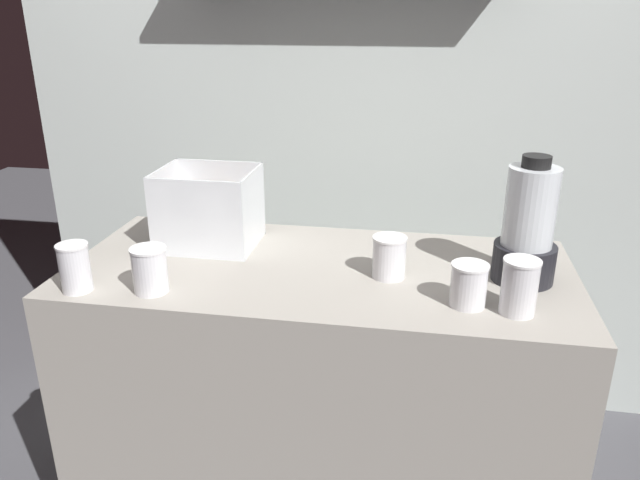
# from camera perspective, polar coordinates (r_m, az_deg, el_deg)

# --- Properties ---
(counter) EXTENTS (1.40, 0.64, 0.90)m
(counter) POSITION_cam_1_polar(r_m,az_deg,el_deg) (1.93, 0.00, -14.87)
(counter) COLOR #9E998E
(counter) RESTS_ON ground_plane
(back_wall_unit) EXTENTS (2.60, 0.24, 2.50)m
(back_wall_unit) POSITION_cam_1_polar(r_m,az_deg,el_deg) (2.34, 3.24, 13.41)
(back_wall_unit) COLOR silver
(back_wall_unit) RESTS_ON ground_plane
(carrot_display_bin) EXTENTS (0.28, 0.23, 0.23)m
(carrot_display_bin) POSITION_cam_1_polar(r_m,az_deg,el_deg) (1.87, -10.33, 1.68)
(carrot_display_bin) COLOR white
(carrot_display_bin) RESTS_ON counter
(blender_pitcher) EXTENTS (0.16, 0.16, 0.34)m
(blender_pitcher) POSITION_cam_1_polar(r_m,az_deg,el_deg) (1.66, 18.89, 0.89)
(blender_pitcher) COLOR black
(blender_pitcher) RESTS_ON counter
(juice_cup_orange_far_left) EXTENTS (0.08, 0.08, 0.13)m
(juice_cup_orange_far_left) POSITION_cam_1_polar(r_m,az_deg,el_deg) (1.66, -21.96, -2.68)
(juice_cup_orange_far_left) COLOR white
(juice_cup_orange_far_left) RESTS_ON counter
(juice_cup_carrot_left) EXTENTS (0.09, 0.09, 0.12)m
(juice_cup_carrot_left) POSITION_cam_1_polar(r_m,az_deg,el_deg) (1.60, -15.64, -2.96)
(juice_cup_carrot_left) COLOR white
(juice_cup_carrot_left) RESTS_ON counter
(juice_cup_carrot_middle) EXTENTS (0.09, 0.09, 0.11)m
(juice_cup_carrot_middle) POSITION_cam_1_polar(r_m,az_deg,el_deg) (1.63, 6.49, -1.76)
(juice_cup_carrot_middle) COLOR white
(juice_cup_carrot_middle) RESTS_ON counter
(juice_cup_orange_right) EXTENTS (0.09, 0.09, 0.11)m
(juice_cup_orange_right) POSITION_cam_1_polar(r_m,az_deg,el_deg) (1.51, 13.74, -4.32)
(juice_cup_orange_right) COLOR white
(juice_cup_orange_right) RESTS_ON counter
(juice_cup_carrot_far_right) EXTENTS (0.09, 0.09, 0.14)m
(juice_cup_carrot_far_right) POSITION_cam_1_polar(r_m,az_deg,el_deg) (1.50, 18.16, -4.47)
(juice_cup_carrot_far_right) COLOR white
(juice_cup_carrot_far_right) RESTS_ON counter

